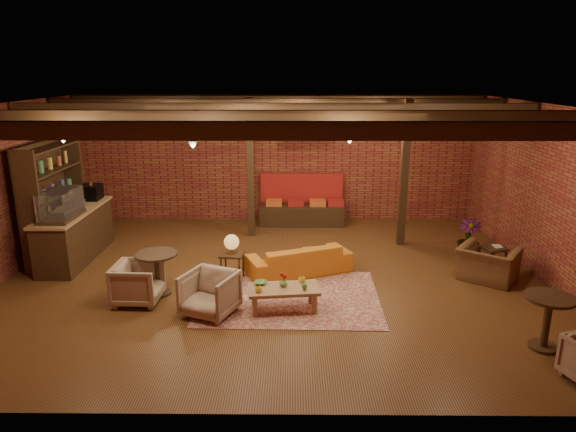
{
  "coord_description": "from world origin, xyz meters",
  "views": [
    {
      "loc": [
        0.37,
        -9.0,
        3.78
      ],
      "look_at": [
        0.28,
        0.2,
        1.16
      ],
      "focal_mm": 32.0,
      "sensor_mm": 36.0,
      "label": 1
    }
  ],
  "objects_px": {
    "plant_tall": "(472,201)",
    "coffee_table": "(283,290)",
    "sofa": "(299,259)",
    "armchair_right": "(489,258)",
    "side_table_lamp": "(232,246)",
    "armchair_b": "(210,292)",
    "round_table_left": "(157,266)",
    "armchair_a": "(138,281)",
    "side_table_book": "(493,249)",
    "round_table_right": "(548,314)"
  },
  "relations": [
    {
      "from": "plant_tall",
      "to": "coffee_table",
      "type": "bearing_deg",
      "value": -146.63
    },
    {
      "from": "sofa",
      "to": "coffee_table",
      "type": "height_order",
      "value": "coffee_table"
    },
    {
      "from": "sofa",
      "to": "coffee_table",
      "type": "distance_m",
      "value": 1.6
    },
    {
      "from": "sofa",
      "to": "plant_tall",
      "type": "xyz_separation_m",
      "value": [
        3.55,
        0.94,
        0.92
      ]
    },
    {
      "from": "coffee_table",
      "to": "armchair_right",
      "type": "bearing_deg",
      "value": 18.46
    },
    {
      "from": "coffee_table",
      "to": "side_table_lamp",
      "type": "distance_m",
      "value": 1.62
    },
    {
      "from": "side_table_lamp",
      "to": "armchair_b",
      "type": "bearing_deg",
      "value": -97.75
    },
    {
      "from": "round_table_left",
      "to": "armchair_a",
      "type": "distance_m",
      "value": 0.43
    },
    {
      "from": "sofa",
      "to": "armchair_a",
      "type": "height_order",
      "value": "armchair_a"
    },
    {
      "from": "plant_tall",
      "to": "armchair_b",
      "type": "bearing_deg",
      "value": -151.64
    },
    {
      "from": "armchair_right",
      "to": "armchair_b",
      "type": "bearing_deg",
      "value": 52.57
    },
    {
      "from": "armchair_b",
      "to": "side_table_book",
      "type": "height_order",
      "value": "armchair_b"
    },
    {
      "from": "armchair_b",
      "to": "plant_tall",
      "type": "bearing_deg",
      "value": 51.16
    },
    {
      "from": "armchair_right",
      "to": "coffee_table",
      "type": "bearing_deg",
      "value": 54.84
    },
    {
      "from": "coffee_table",
      "to": "side_table_book",
      "type": "xyz_separation_m",
      "value": [
        4.06,
        1.78,
        0.09
      ]
    },
    {
      "from": "sofa",
      "to": "plant_tall",
      "type": "height_order",
      "value": "plant_tall"
    },
    {
      "from": "armchair_a",
      "to": "armchair_b",
      "type": "relative_size",
      "value": 0.98
    },
    {
      "from": "coffee_table",
      "to": "round_table_left",
      "type": "distance_m",
      "value": 2.28
    },
    {
      "from": "armchair_b",
      "to": "side_table_lamp",
      "type": "bearing_deg",
      "value": 105.04
    },
    {
      "from": "round_table_right",
      "to": "plant_tall",
      "type": "xyz_separation_m",
      "value": [
        0.13,
        3.69,
        0.68
      ]
    },
    {
      "from": "armchair_b",
      "to": "round_table_right",
      "type": "bearing_deg",
      "value": 11.22
    },
    {
      "from": "armchair_b",
      "to": "armchair_right",
      "type": "xyz_separation_m",
      "value": [
        4.95,
        1.44,
        0.04
      ]
    },
    {
      "from": "coffee_table",
      "to": "round_table_right",
      "type": "bearing_deg",
      "value": -17.55
    },
    {
      "from": "sofa",
      "to": "side_table_book",
      "type": "distance_m",
      "value": 3.79
    },
    {
      "from": "side_table_lamp",
      "to": "plant_tall",
      "type": "distance_m",
      "value": 4.99
    },
    {
      "from": "coffee_table",
      "to": "armchair_b",
      "type": "height_order",
      "value": "armchair_b"
    },
    {
      "from": "armchair_right",
      "to": "side_table_book",
      "type": "relative_size",
      "value": 1.85
    },
    {
      "from": "side_table_lamp",
      "to": "coffee_table",
      "type": "bearing_deg",
      "value": -52.44
    },
    {
      "from": "armchair_a",
      "to": "plant_tall",
      "type": "distance_m",
      "value": 6.71
    },
    {
      "from": "coffee_table",
      "to": "armchair_b",
      "type": "bearing_deg",
      "value": -171.51
    },
    {
      "from": "coffee_table",
      "to": "armchair_right",
      "type": "height_order",
      "value": "armchair_right"
    },
    {
      "from": "armchair_b",
      "to": "round_table_right",
      "type": "xyz_separation_m",
      "value": [
        4.86,
        -1.0,
        0.14
      ]
    },
    {
      "from": "round_table_left",
      "to": "armchair_b",
      "type": "relative_size",
      "value": 0.96
    },
    {
      "from": "round_table_right",
      "to": "plant_tall",
      "type": "relative_size",
      "value": 0.33
    },
    {
      "from": "coffee_table",
      "to": "armchair_a",
      "type": "height_order",
      "value": "armchair_a"
    },
    {
      "from": "coffee_table",
      "to": "round_table_left",
      "type": "height_order",
      "value": "round_table_left"
    },
    {
      "from": "armchair_a",
      "to": "side_table_book",
      "type": "xyz_separation_m",
      "value": [
        6.5,
        1.52,
        0.06
      ]
    },
    {
      "from": "armchair_right",
      "to": "side_table_book",
      "type": "bearing_deg",
      "value": -81.66
    },
    {
      "from": "armchair_b",
      "to": "armchair_a",
      "type": "bearing_deg",
      "value": -176.26
    },
    {
      "from": "armchair_right",
      "to": "plant_tall",
      "type": "bearing_deg",
      "value": -55.59
    },
    {
      "from": "sofa",
      "to": "side_table_lamp",
      "type": "distance_m",
      "value": 1.34
    },
    {
      "from": "sofa",
      "to": "round_table_right",
      "type": "height_order",
      "value": "round_table_right"
    },
    {
      "from": "round_table_right",
      "to": "armchair_a",
      "type": "bearing_deg",
      "value": 166.83
    },
    {
      "from": "armchair_b",
      "to": "side_table_book",
      "type": "relative_size",
      "value": 1.46
    },
    {
      "from": "coffee_table",
      "to": "round_table_left",
      "type": "relative_size",
      "value": 1.59
    },
    {
      "from": "round_table_right",
      "to": "plant_tall",
      "type": "height_order",
      "value": "plant_tall"
    },
    {
      "from": "coffee_table",
      "to": "armchair_b",
      "type": "distance_m",
      "value": 1.18
    },
    {
      "from": "side_table_lamp",
      "to": "round_table_right",
      "type": "xyz_separation_m",
      "value": [
        4.67,
        -2.43,
        -0.14
      ]
    },
    {
      "from": "side_table_lamp",
      "to": "armchair_b",
      "type": "distance_m",
      "value": 1.47
    },
    {
      "from": "coffee_table",
      "to": "side_table_lamp",
      "type": "relative_size",
      "value": 1.37
    }
  ]
}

